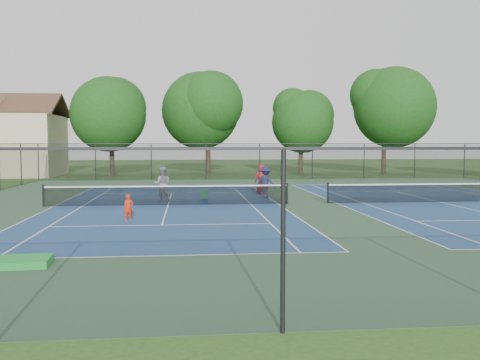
{
  "coord_description": "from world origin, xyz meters",
  "views": [
    {
      "loc": [
        -6.02,
        -26.39,
        3.09
      ],
      "look_at": [
        -3.53,
        -1.0,
        1.3
      ],
      "focal_mm": 40.0,
      "sensor_mm": 36.0,
      "label": 1
    }
  ],
  "objects": [
    {
      "name": "tree_back_a",
      "position": [
        -13.0,
        24.0,
        6.04
      ],
      "size": [
        6.8,
        6.8,
        9.15
      ],
      "color": "#2D2116",
      "rests_on": "ground"
    },
    {
      "name": "tree_back_d",
      "position": [
        13.0,
        24.0,
        6.82
      ],
      "size": [
        7.8,
        7.8,
        10.37
      ],
      "color": "#2D2116",
      "rests_on": "ground"
    },
    {
      "name": "instructor",
      "position": [
        -7.35,
        1.8,
        0.91
      ],
      "size": [
        0.93,
        0.75,
        1.83
      ],
      "primitive_type": "imported",
      "rotation": [
        0.0,
        0.0,
        3.08
      ],
      "color": "gray",
      "rests_on": "ground"
    },
    {
      "name": "court_pad",
      "position": [
        0.0,
        0.0,
        0.0
      ],
      "size": [
        36.0,
        36.0,
        0.01
      ],
      "primitive_type": "cube",
      "color": "#284830",
      "rests_on": "ground"
    },
    {
      "name": "ball_crate",
      "position": [
        -5.21,
        0.4,
        0.15
      ],
      "size": [
        0.38,
        0.28,
        0.29
      ],
      "primitive_type": "cube",
      "rotation": [
        0.0,
        0.0,
        0.0
      ],
      "color": "#154393",
      "rests_on": "ground"
    },
    {
      "name": "child_player",
      "position": [
        -8.33,
        -5.33,
        0.54
      ],
      "size": [
        0.46,
        0.39,
        1.07
      ],
      "primitive_type": "imported",
      "rotation": [
        0.0,
        0.0,
        0.4
      ],
      "color": "red",
      "rests_on": "ground"
    },
    {
      "name": "ball_hopper",
      "position": [
        -5.21,
        0.4,
        0.51
      ],
      "size": [
        0.34,
        0.27,
        0.44
      ],
      "primitive_type": "cube",
      "rotation": [
        0.0,
        0.0,
        -0.01
      ],
      "color": "green",
      "rests_on": "ball_crate"
    },
    {
      "name": "bystander_b",
      "position": [
        -1.68,
        3.09,
        0.88
      ],
      "size": [
        1.3,
        1.2,
        1.76
      ],
      "primitive_type": "imported",
      "rotation": [
        0.0,
        0.0,
        2.51
      ],
      "color": "#1C1D3E",
      "rests_on": "ground"
    },
    {
      "name": "perimeter_fence",
      "position": [
        0.0,
        0.0,
        1.6
      ],
      "size": [
        36.08,
        36.08,
        3.02
      ],
      "color": "black",
      "rests_on": "ground"
    },
    {
      "name": "tennis_court_left",
      "position": [
        -7.0,
        0.0,
        0.1
      ],
      "size": [
        12.0,
        23.83,
        1.07
      ],
      "color": "navy",
      "rests_on": "ground"
    },
    {
      "name": "tennis_court_right",
      "position": [
        7.0,
        0.0,
        0.1
      ],
      "size": [
        12.0,
        23.83,
        1.07
      ],
      "color": "navy",
      "rests_on": "ground"
    },
    {
      "name": "clapboard_house",
      "position": [
        -23.0,
        25.0,
        3.09
      ],
      "size": [
        10.8,
        8.1,
        7.65
      ],
      "color": "tan",
      "rests_on": "ground"
    },
    {
      "name": "tree_back_c",
      "position": [
        5.0,
        25.0,
        5.48
      ],
      "size": [
        6.0,
        6.0,
        8.4
      ],
      "color": "#2D2116",
      "rests_on": "ground"
    },
    {
      "name": "ground",
      "position": [
        0.0,
        0.0,
        0.0
      ],
      "size": [
        140.0,
        140.0,
        0.0
      ],
      "primitive_type": "plane",
      "color": "#234716",
      "rests_on": "ground"
    },
    {
      "name": "bystander_c",
      "position": [
        -1.58,
        5.4,
        0.89
      ],
      "size": [
        0.96,
        0.72,
        1.79
      ],
      "primitive_type": "imported",
      "rotation": [
        0.0,
        0.0,
        3.33
      ],
      "color": "maroon",
      "rests_on": "ground"
    },
    {
      "name": "tree_back_b",
      "position": [
        -4.0,
        26.0,
        6.6
      ],
      "size": [
        7.6,
        7.6,
        10.03
      ],
      "color": "#2D2116",
      "rests_on": "ground"
    },
    {
      "name": "green_tarp",
      "position": [
        -10.4,
        -12.73,
        0.11
      ],
      "size": [
        1.89,
        1.18,
        0.2
      ],
      "primitive_type": "cube",
      "rotation": [
        0.0,
        0.0,
        0.07
      ],
      "color": "#1F9E16",
      "rests_on": "ground"
    }
  ]
}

